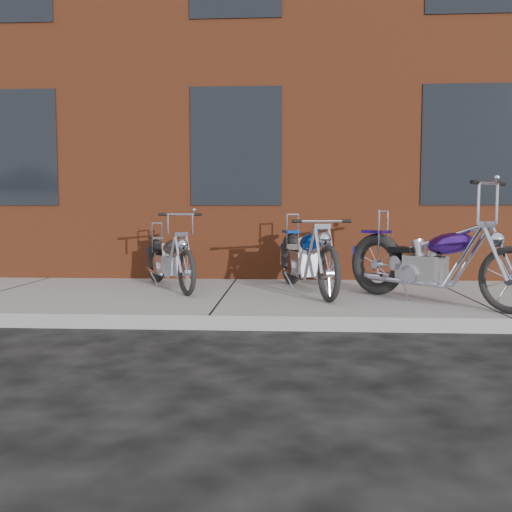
{
  "coord_description": "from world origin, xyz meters",
  "views": [
    {
      "loc": [
        0.78,
        -5.36,
        1.19
      ],
      "look_at": [
        0.43,
        0.8,
        0.69
      ],
      "focal_mm": 38.0,
      "sensor_mm": 36.0,
      "label": 1
    }
  ],
  "objects": [
    {
      "name": "sidewalk",
      "position": [
        0.0,
        1.5,
        0.07
      ],
      "size": [
        22.0,
        3.0,
        0.15
      ],
      "primitive_type": "cube",
      "color": "gray",
      "rests_on": "ground"
    },
    {
      "name": "ground",
      "position": [
        0.0,
        0.0,
        0.0
      ],
      "size": [
        120.0,
        120.0,
        0.0
      ],
      "primitive_type": "plane",
      "color": "black",
      "rests_on": "ground"
    },
    {
      "name": "chopper_third",
      "position": [
        -0.83,
        1.95,
        0.52
      ],
      "size": [
        1.07,
        1.82,
        1.03
      ],
      "rotation": [
        0.0,
        0.0,
        -1.07
      ],
      "color": "black",
      "rests_on": "sidewalk"
    },
    {
      "name": "chopper_purple",
      "position": [
        2.45,
        0.93,
        0.59
      ],
      "size": [
        1.74,
        1.86,
        1.37
      ],
      "rotation": [
        0.0,
        0.0,
        -0.82
      ],
      "color": "black",
      "rests_on": "sidewalk"
    },
    {
      "name": "building_brick",
      "position": [
        0.0,
        8.0,
        4.0
      ],
      "size": [
        22.0,
        10.0,
        8.0
      ],
      "primitive_type": "cube",
      "color": "brown",
      "rests_on": "ground"
    },
    {
      "name": "chopper_blue",
      "position": [
        1.04,
        1.73,
        0.57
      ],
      "size": [
        0.8,
        2.28,
        1.01
      ],
      "rotation": [
        0.0,
        0.0,
        -1.31
      ],
      "color": "black",
      "rests_on": "sidewalk"
    }
  ]
}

